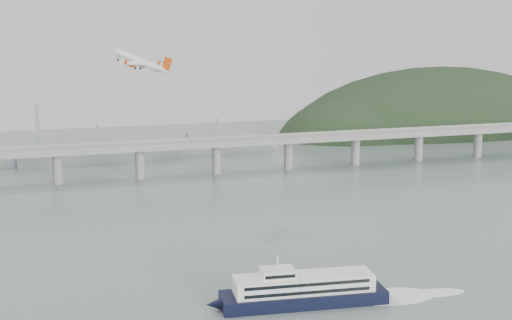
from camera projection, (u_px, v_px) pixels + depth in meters
name	position (u px, v px, depth m)	size (l,w,h in m)	color
ground	(301.00, 281.00, 254.69)	(900.00, 900.00, 0.00)	slate
bridge	(185.00, 149.00, 438.11)	(800.00, 22.00, 23.90)	gray
headland	(450.00, 149.00, 654.90)	(365.00, 155.00, 156.00)	black
ferry	(303.00, 290.00, 232.30)	(93.38, 23.53, 17.62)	black
airliner	(140.00, 62.00, 311.46)	(26.87, 25.99, 13.13)	white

